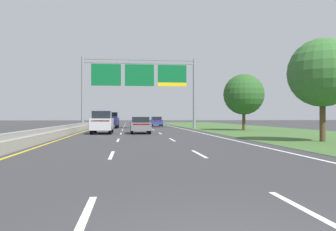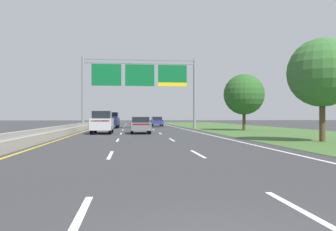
{
  "view_description": "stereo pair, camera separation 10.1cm",
  "coord_description": "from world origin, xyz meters",
  "px_view_note": "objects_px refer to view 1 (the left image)",
  "views": [
    {
      "loc": [
        -1.16,
        -3.94,
        1.6
      ],
      "look_at": [
        2.52,
        27.82,
        1.7
      ],
      "focal_mm": 36.69,
      "sensor_mm": 36.0,
      "label": 1
    },
    {
      "loc": [
        -1.06,
        -3.95,
        1.6
      ],
      "look_at": [
        2.52,
        27.82,
        1.7
      ],
      "focal_mm": 36.69,
      "sensor_mm": 36.0,
      "label": 2
    }
  ],
  "objects_px": {
    "car_silver_left_lane_suv": "(102,122)",
    "roadside_tree_near": "(323,73)",
    "overhead_sign_gantry": "(139,78)",
    "roadside_tree_mid": "(244,94)",
    "pickup_truck_navy": "(111,120)",
    "car_grey_centre_lane_sedan": "(140,125)",
    "car_blue_right_lane_sedan": "(156,121)"
  },
  "relations": [
    {
      "from": "pickup_truck_navy",
      "to": "overhead_sign_gantry",
      "type": "bearing_deg",
      "value": -127.9
    },
    {
      "from": "car_silver_left_lane_suv",
      "to": "roadside_tree_near",
      "type": "height_order",
      "value": "roadside_tree_near"
    },
    {
      "from": "car_silver_left_lane_suv",
      "to": "roadside_tree_mid",
      "type": "height_order",
      "value": "roadside_tree_mid"
    },
    {
      "from": "pickup_truck_navy",
      "to": "roadside_tree_mid",
      "type": "distance_m",
      "value": 18.98
    },
    {
      "from": "pickup_truck_navy",
      "to": "car_blue_right_lane_sedan",
      "type": "relative_size",
      "value": 1.23
    },
    {
      "from": "car_blue_right_lane_sedan",
      "to": "roadside_tree_mid",
      "type": "xyz_separation_m",
      "value": [
        8.54,
        -19.08,
        3.32
      ]
    },
    {
      "from": "overhead_sign_gantry",
      "to": "pickup_truck_navy",
      "type": "xyz_separation_m",
      "value": [
        -3.86,
        3.17,
        -5.57
      ]
    },
    {
      "from": "overhead_sign_gantry",
      "to": "car_grey_centre_lane_sedan",
      "type": "xyz_separation_m",
      "value": [
        -0.32,
        -12.7,
        -5.83
      ]
    },
    {
      "from": "car_blue_right_lane_sedan",
      "to": "car_grey_centre_lane_sedan",
      "type": "distance_m",
      "value": 24.79
    },
    {
      "from": "car_silver_left_lane_suv",
      "to": "roadside_tree_mid",
      "type": "relative_size",
      "value": 0.73
    },
    {
      "from": "overhead_sign_gantry",
      "to": "car_silver_left_lane_suv",
      "type": "height_order",
      "value": "overhead_sign_gantry"
    },
    {
      "from": "car_silver_left_lane_suv",
      "to": "roadside_tree_near",
      "type": "xyz_separation_m",
      "value": [
        14.67,
        -12.28,
        3.28
      ]
    },
    {
      "from": "car_grey_centre_lane_sedan",
      "to": "roadside_tree_mid",
      "type": "distance_m",
      "value": 13.63
    },
    {
      "from": "overhead_sign_gantry",
      "to": "roadside_tree_near",
      "type": "bearing_deg",
      "value": -66.57
    },
    {
      "from": "overhead_sign_gantry",
      "to": "car_silver_left_lane_suv",
      "type": "bearing_deg",
      "value": -107.2
    },
    {
      "from": "car_grey_centre_lane_sedan",
      "to": "roadside_tree_near",
      "type": "height_order",
      "value": "roadside_tree_near"
    },
    {
      "from": "overhead_sign_gantry",
      "to": "car_silver_left_lane_suv",
      "type": "distance_m",
      "value": 14.3
    },
    {
      "from": "car_grey_centre_lane_sedan",
      "to": "car_silver_left_lane_suv",
      "type": "bearing_deg",
      "value": 87.89
    },
    {
      "from": "pickup_truck_navy",
      "to": "roadside_tree_near",
      "type": "height_order",
      "value": "roadside_tree_near"
    },
    {
      "from": "overhead_sign_gantry",
      "to": "car_blue_right_lane_sedan",
      "type": "xyz_separation_m",
      "value": [
        3.17,
        11.84,
        -5.83
      ]
    },
    {
      "from": "overhead_sign_gantry",
      "to": "pickup_truck_navy",
      "type": "height_order",
      "value": "overhead_sign_gantry"
    },
    {
      "from": "overhead_sign_gantry",
      "to": "roadside_tree_near",
      "type": "height_order",
      "value": "overhead_sign_gantry"
    },
    {
      "from": "pickup_truck_navy",
      "to": "car_blue_right_lane_sedan",
      "type": "xyz_separation_m",
      "value": [
        7.04,
        8.68,
        -0.26
      ]
    },
    {
      "from": "pickup_truck_navy",
      "to": "roadside_tree_mid",
      "type": "height_order",
      "value": "roadside_tree_mid"
    },
    {
      "from": "car_blue_right_lane_sedan",
      "to": "overhead_sign_gantry",
      "type": "bearing_deg",
      "value": 163.86
    },
    {
      "from": "roadside_tree_near",
      "to": "roadside_tree_mid",
      "type": "height_order",
      "value": "roadside_tree_near"
    },
    {
      "from": "overhead_sign_gantry",
      "to": "car_silver_left_lane_suv",
      "type": "xyz_separation_m",
      "value": [
        -3.9,
        -12.59,
        -5.55
      ]
    },
    {
      "from": "car_silver_left_lane_suv",
      "to": "overhead_sign_gantry",
      "type": "bearing_deg",
      "value": -17.13
    },
    {
      "from": "car_blue_right_lane_sedan",
      "to": "car_grey_centre_lane_sedan",
      "type": "xyz_separation_m",
      "value": [
        -3.5,
        -24.54,
        0.0
      ]
    },
    {
      "from": "roadside_tree_mid",
      "to": "pickup_truck_navy",
      "type": "bearing_deg",
      "value": 146.26
    },
    {
      "from": "car_silver_left_lane_suv",
      "to": "car_grey_centre_lane_sedan",
      "type": "distance_m",
      "value": 3.58
    },
    {
      "from": "car_silver_left_lane_suv",
      "to": "car_blue_right_lane_sedan",
      "type": "bearing_deg",
      "value": -16.07
    }
  ]
}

